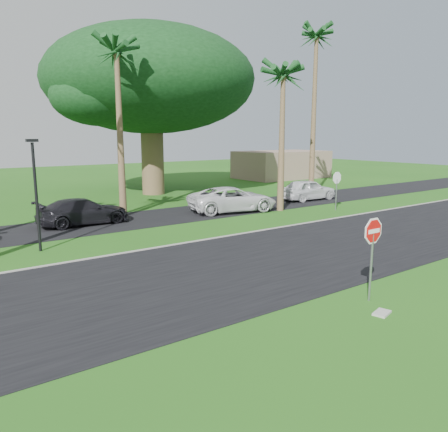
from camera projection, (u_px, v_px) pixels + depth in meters
The scene contains 16 objects.
ground at pixel (286, 277), 14.96m from camera, with size 120.00×120.00×0.00m, color #205715.
road at pixel (249, 263), 16.55m from camera, with size 120.00×8.00×0.02m, color black.
parking_strip at pixel (134, 220), 24.95m from camera, with size 120.00×5.00×0.02m, color black.
curb at pixel (193, 242), 19.79m from camera, with size 120.00×0.12×0.06m, color gray.
stop_sign_near at pixel (373, 242), 12.52m from camera, with size 1.05×0.07×2.62m.
stop_sign_far at pixel (337, 183), 27.89m from camera, with size 1.05×0.07×2.62m.
palm_center at pixel (117, 56), 24.47m from camera, with size 5.00×5.00×10.50m.
palm_right_near at pixel (283, 78), 26.59m from camera, with size 5.00×5.00×9.50m.
palm_right_far at pixel (316, 40), 31.80m from camera, with size 5.00×5.00×13.00m.
canopy_tree at pixel (150, 81), 34.33m from camera, with size 16.50×16.50×13.12m.
streetlight_right at pixel (36, 188), 17.83m from camera, with size 0.45×0.25×4.64m.
building_far at pixel (282, 164), 49.19m from camera, with size 10.00×6.00×3.00m, color gray.
car_dark at pixel (83, 212), 23.55m from camera, with size 1.98×4.88×1.42m, color black.
car_minivan at pixel (233, 199), 27.54m from camera, with size 2.59×5.61×1.56m, color silver.
car_pickup at pixel (308, 190), 32.38m from camera, with size 1.83×4.55×1.55m, color silver.
utility_slab at pixel (382, 313), 11.87m from camera, with size 0.55×0.35×0.06m, color #A0A199.
Camera 1 is at (-10.05, -10.41, 4.81)m, focal length 35.00 mm.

